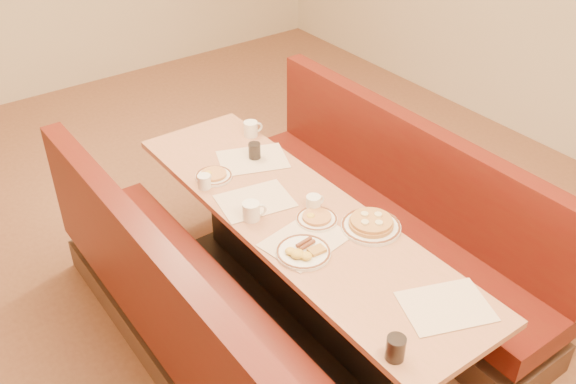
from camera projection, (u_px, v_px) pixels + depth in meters
ground at (297, 313)px, 3.95m from camera, size 8.00×8.00×0.00m
room_envelope at (300, 2)px, 2.86m from camera, size 6.04×8.04×2.82m
diner_table at (298, 267)px, 3.74m from camera, size 0.70×2.50×0.75m
booth_left at (187, 322)px, 3.39m from camera, size 0.55×2.50×1.05m
booth_right at (389, 224)px, 4.10m from camera, size 0.55×2.50×1.05m
placemat_near_left at (306, 240)px, 3.34m from camera, size 0.47×0.39×0.00m
placemat_near_right at (446, 306)px, 2.93m from camera, size 0.48×0.42×0.00m
placemat_far_left at (255, 201)px, 3.63m from camera, size 0.45×0.37×0.00m
placemat_far_right at (253, 159)px, 4.00m from camera, size 0.50×0.44×0.00m
pancake_plate at (371, 225)px, 3.41m from camera, size 0.32×0.32×0.07m
eggs_plate at (303, 252)px, 3.24m from camera, size 0.28×0.28×0.06m
extra_plate_mid at (317, 218)px, 3.47m from camera, size 0.23×0.23×0.05m
extra_plate_far at (214, 175)px, 3.83m from camera, size 0.22×0.22×0.04m
coffee_mug_a at (314, 203)px, 3.54m from camera, size 0.12×0.08×0.09m
coffee_mug_b at (252, 211)px, 3.47m from camera, size 0.13×0.10×0.10m
coffee_mug_c at (251, 129)px, 4.24m from camera, size 0.13×0.09×0.10m
coffee_mug_d at (205, 181)px, 3.73m from camera, size 0.11×0.08×0.08m
soda_tumbler_near at (396, 348)px, 2.66m from camera, size 0.08×0.08×0.12m
soda_tumbler_mid at (255, 151)px, 3.99m from camera, size 0.08×0.08×0.11m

